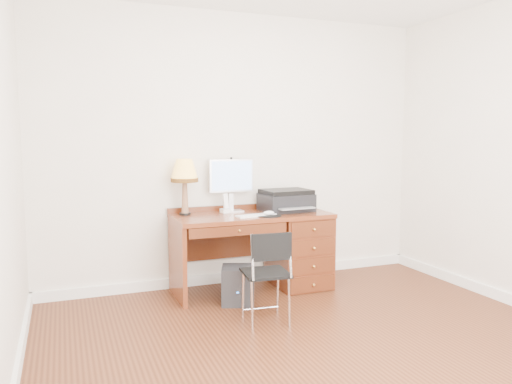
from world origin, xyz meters
name	(u,v)px	position (x,y,z in m)	size (l,w,h in m)	color
ground	(321,346)	(0.00, 0.00, 0.00)	(4.00, 4.00, 0.00)	#3E1C0E
room_shell	(285,310)	(0.00, 0.63, 0.05)	(4.00, 4.00, 4.00)	silver
desk	(282,245)	(0.32, 1.40, 0.41)	(1.50, 0.67, 0.75)	maroon
monitor	(231,179)	(-0.13, 1.63, 1.07)	(0.45, 0.14, 0.52)	silver
keyboard	(256,215)	(-0.01, 1.25, 0.76)	(0.39, 0.11, 0.01)	white
mouse_pad	(269,214)	(0.10, 1.22, 0.76)	(0.24, 0.24, 0.05)	black
printer	(286,200)	(0.39, 1.46, 0.85)	(0.50, 0.40, 0.21)	black
leg_lamp	(184,174)	(-0.61, 1.56, 1.14)	(0.26, 0.26, 0.53)	black
phone	(226,207)	(-0.21, 1.55, 0.81)	(0.10, 0.10, 0.19)	white
pen_cup	(283,205)	(0.40, 1.56, 0.80)	(0.08, 0.08, 0.09)	black
chair	(268,268)	(-0.19, 0.53, 0.46)	(0.39, 0.39, 0.75)	black
equipment_box	(238,285)	(-0.25, 1.08, 0.17)	(0.28, 0.28, 0.33)	black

